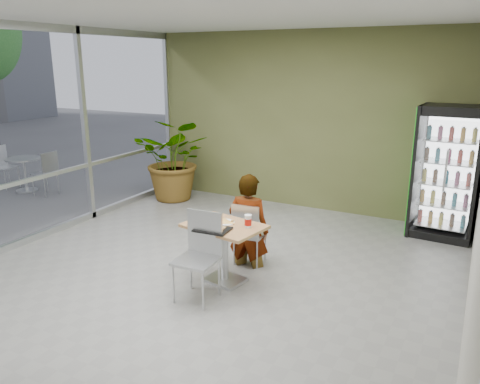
% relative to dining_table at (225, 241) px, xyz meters
% --- Properties ---
extents(ground, '(7.00, 7.00, 0.00)m').
position_rel_dining_table_xyz_m(ground, '(-0.29, -0.09, -0.53)').
color(ground, slate).
rests_on(ground, ground).
extents(room_envelope, '(6.00, 7.00, 3.20)m').
position_rel_dining_table_xyz_m(room_envelope, '(-0.29, -0.09, 1.07)').
color(room_envelope, '#B8B5A6').
rests_on(room_envelope, ground).
extents(storefront_frame, '(0.10, 7.00, 3.20)m').
position_rel_dining_table_xyz_m(storefront_frame, '(-3.29, -0.09, 1.07)').
color(storefront_frame, '#B5B7BA').
rests_on(storefront_frame, ground).
extents(dining_table, '(1.02, 0.80, 0.75)m').
position_rel_dining_table_xyz_m(dining_table, '(0.00, 0.00, 0.00)').
color(dining_table, tan).
rests_on(dining_table, ground).
extents(chair_far, '(0.41, 0.42, 0.87)m').
position_rel_dining_table_xyz_m(chair_far, '(0.03, 0.57, -0.03)').
color(chair_far, '#B5B7BA').
rests_on(chair_far, ground).
extents(chair_near, '(0.47, 0.47, 1.01)m').
position_rel_dining_table_xyz_m(chair_near, '(-0.07, -0.44, 0.06)').
color(chair_near, '#B5B7BA').
rests_on(chair_near, ground).
extents(seated_woman, '(0.61, 0.42, 1.56)m').
position_rel_dining_table_xyz_m(seated_woman, '(0.02, 0.61, -0.06)').
color(seated_woman, black).
rests_on(seated_woman, ground).
extents(pizza_plate, '(0.36, 0.32, 0.03)m').
position_rel_dining_table_xyz_m(pizza_plate, '(-0.03, 0.06, 0.23)').
color(pizza_plate, white).
rests_on(pizza_plate, dining_table).
extents(soda_cup, '(0.09, 0.09, 0.16)m').
position_rel_dining_table_xyz_m(soda_cup, '(0.29, 0.05, 0.29)').
color(soda_cup, white).
rests_on(soda_cup, dining_table).
extents(napkin_stack, '(0.17, 0.17, 0.02)m').
position_rel_dining_table_xyz_m(napkin_stack, '(-0.22, -0.22, 0.23)').
color(napkin_stack, white).
rests_on(napkin_stack, dining_table).
extents(cafeteria_tray, '(0.42, 0.32, 0.02)m').
position_rel_dining_table_xyz_m(cafeteria_tray, '(-0.03, -0.23, 0.23)').
color(cafeteria_tray, black).
rests_on(cafeteria_tray, dining_table).
extents(beverage_fridge, '(0.97, 0.77, 2.03)m').
position_rel_dining_table_xyz_m(beverage_fridge, '(2.22, 2.98, 0.48)').
color(beverage_fridge, black).
rests_on(beverage_fridge, ground).
extents(potted_plant, '(1.72, 1.57, 1.62)m').
position_rel_dining_table_xyz_m(potted_plant, '(-2.63, 2.71, 0.27)').
color(potted_plant, '#2B6D2B').
rests_on(potted_plant, ground).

